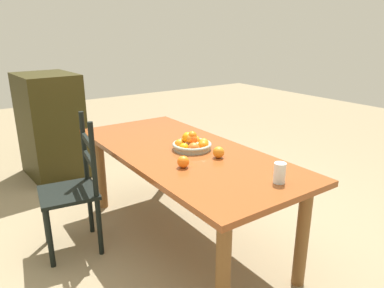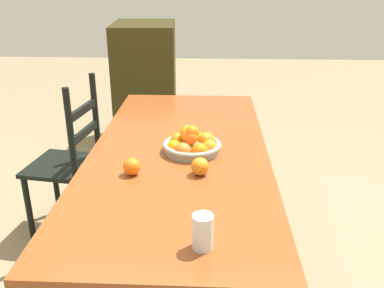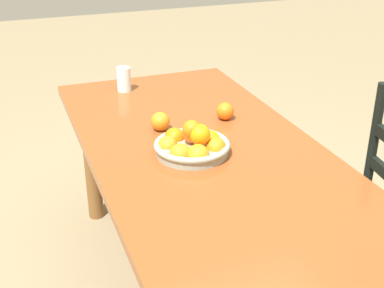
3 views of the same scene
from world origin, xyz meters
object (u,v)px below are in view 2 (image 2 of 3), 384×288
(dining_table, at_px, (180,167))
(cabinet, at_px, (146,84))
(fruit_bowl, at_px, (192,144))
(orange_loose_1, at_px, (132,167))
(drinking_glass, at_px, (203,232))
(orange_loose_0, at_px, (200,167))
(chair_near_window, at_px, (69,165))

(dining_table, bearing_deg, cabinet, 13.45)
(cabinet, xyz_separation_m, fruit_bowl, (-1.91, -0.52, 0.21))
(orange_loose_1, relative_size, drinking_glass, 0.64)
(dining_table, xyz_separation_m, fruit_bowl, (-0.02, -0.06, 0.14))
(fruit_bowl, relative_size, orange_loose_1, 3.76)
(cabinet, height_order, orange_loose_0, cabinet)
(cabinet, distance_m, orange_loose_0, 2.24)
(dining_table, distance_m, cabinet, 1.94)
(dining_table, distance_m, orange_loose_1, 0.36)
(fruit_bowl, height_order, orange_loose_1, fruit_bowl)
(dining_table, bearing_deg, orange_loose_0, -158.04)
(orange_loose_0, bearing_deg, cabinet, 14.56)
(drinking_glass, bearing_deg, orange_loose_0, 2.61)
(dining_table, bearing_deg, fruit_bowl, -110.73)
(cabinet, height_order, orange_loose_1, cabinet)
(cabinet, relative_size, fruit_bowl, 3.92)
(chair_near_window, bearing_deg, fruit_bowl, 72.20)
(fruit_bowl, distance_m, orange_loose_1, 0.36)
(orange_loose_1, distance_m, drinking_glass, 0.59)
(chair_near_window, xyz_separation_m, orange_loose_1, (-0.63, -0.51, 0.31))
(chair_near_window, relative_size, orange_loose_0, 12.70)
(dining_table, distance_m, fruit_bowl, 0.15)
(chair_near_window, relative_size, fruit_bowl, 3.46)
(fruit_bowl, bearing_deg, chair_near_window, 63.64)
(cabinet, bearing_deg, fruit_bowl, -168.79)
(cabinet, distance_m, fruit_bowl, 1.99)
(orange_loose_0, relative_size, orange_loose_1, 1.03)
(drinking_glass, bearing_deg, chair_near_window, 36.08)
(fruit_bowl, bearing_deg, orange_loose_1, 136.41)
(dining_table, relative_size, orange_loose_0, 24.92)
(cabinet, height_order, drinking_glass, cabinet)
(dining_table, distance_m, drinking_glass, 0.81)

